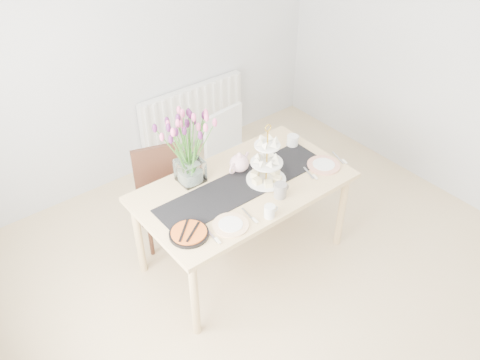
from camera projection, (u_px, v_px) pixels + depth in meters
room_shell at (320, 159)px, 3.10m from camera, size 4.50×4.50×4.50m
radiator at (193, 114)px, 5.22m from camera, size 1.20×0.08×0.60m
dining_table at (243, 193)px, 3.84m from camera, size 1.60×0.90×0.75m
chair_brown at (161, 188)px, 4.22m from camera, size 0.50×0.50×0.81m
chair_white at (232, 151)px, 4.57m from camera, size 0.48×0.48×0.88m
table_runner at (244, 184)px, 3.79m from camera, size 1.40×0.35×0.01m
tulip_vase at (188, 140)px, 3.61m from camera, size 0.66×0.66×0.57m
cake_stand at (267, 167)px, 3.76m from camera, size 0.30×0.30×0.44m
teapot at (239, 163)px, 3.88m from camera, size 0.29×0.26×0.16m
cream_jug at (293, 141)px, 4.19m from camera, size 0.10×0.10×0.09m
tart_tin at (189, 234)px, 3.35m from camera, size 0.27×0.27×0.03m
mug_grey at (280, 190)px, 3.65m from camera, size 0.09×0.09×0.11m
mug_white at (270, 211)px, 3.48m from camera, size 0.08×0.08×0.09m
plate_left at (231, 225)px, 3.43m from camera, size 0.28×0.28×0.01m
plate_right at (324, 165)px, 3.98m from camera, size 0.33×0.33×0.01m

